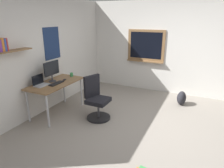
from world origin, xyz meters
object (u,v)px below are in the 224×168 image
at_px(computer_mouse, 64,80).
at_px(desk, 56,86).
at_px(coffee_mug, 72,75).
at_px(office_chair, 96,101).
at_px(backpack, 181,98).
at_px(keyboard, 56,83).
at_px(laptop, 40,83).
at_px(monitor_primary, 52,70).

bearing_deg(computer_mouse, desk, 158.96).
bearing_deg(desk, computer_mouse, -21.04).
bearing_deg(coffee_mug, computer_mouse, -171.73).
distance_m(office_chair, backpack, 2.24).
distance_m(keyboard, backpack, 3.10).
xyz_separation_m(office_chair, coffee_mug, (0.37, 0.90, 0.38)).
height_order(desk, office_chair, office_chair).
distance_m(laptop, computer_mouse, 0.56).
relative_size(desk, office_chair, 1.39).
distance_m(laptop, backpack, 3.43).
bearing_deg(backpack, coffee_mug, 115.01).
distance_m(desk, backpack, 3.11).
bearing_deg(computer_mouse, office_chair, -91.84).
bearing_deg(laptop, keyboard, -45.85).
bearing_deg(office_chair, laptop, 113.87).
distance_m(office_chair, laptop, 1.26).
bearing_deg(computer_mouse, monitor_primary, 133.78).
bearing_deg(monitor_primary, desk, -107.14).
bearing_deg(coffee_mug, desk, 176.68).
bearing_deg(laptop, desk, -27.61).
relative_size(coffee_mug, backpack, 0.26).
distance_m(desk, laptop, 0.36).
height_order(computer_mouse, backpack, computer_mouse).
xyz_separation_m(monitor_primary, computer_mouse, (0.18, -0.19, -0.25)).
relative_size(keyboard, computer_mouse, 3.56).
xyz_separation_m(coffee_mug, backpack, (1.17, -2.51, -0.61)).
bearing_deg(computer_mouse, backpack, -58.37).
height_order(office_chair, monitor_primary, monitor_primary).
relative_size(office_chair, computer_mouse, 9.13).
bearing_deg(monitor_primary, coffee_mug, -14.83).
relative_size(office_chair, monitor_primary, 2.05).
xyz_separation_m(office_chair, laptop, (-0.48, 1.09, 0.39)).
height_order(desk, monitor_primary, monitor_primary).
bearing_deg(keyboard, desk, 51.37).
relative_size(monitor_primary, backpack, 1.31).
bearing_deg(desk, monitor_primary, 72.86).
bearing_deg(keyboard, coffee_mug, 4.58).
distance_m(laptop, keyboard, 0.33).
bearing_deg(backpack, computer_mouse, 121.63).
relative_size(desk, laptop, 4.25).
relative_size(office_chair, backpack, 2.67).
distance_m(keyboard, coffee_mug, 0.63).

